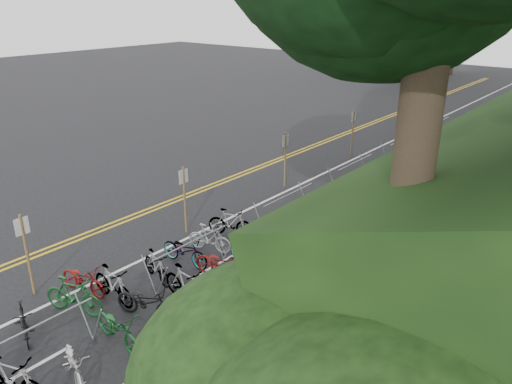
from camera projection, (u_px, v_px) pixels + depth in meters
ground at (50, 283)px, 14.94m from camera, size 120.00×120.00×0.00m
road_markings at (273, 192)px, 21.81m from camera, size 7.47×80.00×0.01m
red_curb at (401, 207)px, 20.15m from camera, size 0.25×28.00×0.10m
bike_rack_front at (43, 336)px, 11.29m from camera, size 1.16×2.58×1.20m
bike_racks_rest at (355, 169)px, 22.17m from camera, size 1.14×23.00×1.17m
signpost_near at (26, 250)px, 13.88m from camera, size 0.08×0.40×2.50m
signposts_rest at (322, 142)px, 24.10m from camera, size 0.08×18.40×2.50m
bike_front at (83, 279)px, 14.30m from camera, size 0.86×1.78×0.90m
bike_valet at (157, 283)px, 13.99m from camera, size 3.35×10.68×1.10m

